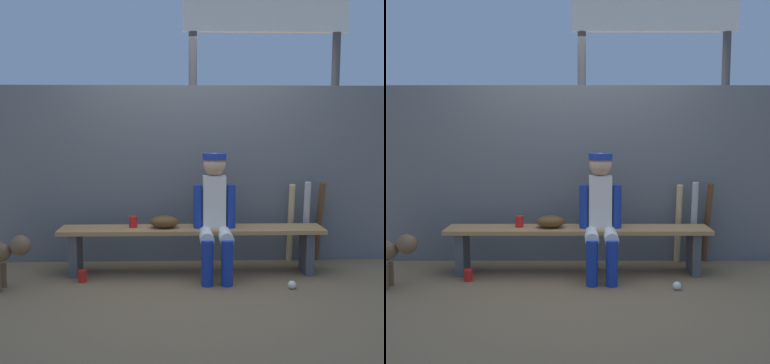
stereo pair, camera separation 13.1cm
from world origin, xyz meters
TOP-DOWN VIEW (x-y plane):
  - ground_plane at (0.00, 0.00)m, footprint 30.00×30.00m
  - chainlink_fence at (0.00, 0.45)m, footprint 4.47×0.03m
  - dugout_bench at (0.00, 0.00)m, footprint 2.58×0.36m
  - player_seated at (0.22, -0.11)m, footprint 0.41×0.55m
  - baseball_glove at (-0.27, 0.00)m, footprint 0.28×0.20m
  - bat_wood_natural at (1.06, 0.35)m, footprint 0.08×0.19m
  - bat_aluminum_silver at (1.21, 0.29)m, footprint 0.08×0.19m
  - bat_wood_dark at (1.37, 0.36)m, footprint 0.07×0.24m
  - baseball at (0.88, -0.49)m, footprint 0.07×0.07m
  - cup_on_ground at (-1.03, -0.24)m, footprint 0.08×0.08m
  - cup_on_bench at (-0.58, 0.03)m, footprint 0.08×0.08m
  - scoreboard at (0.96, 1.17)m, footprint 2.23×0.27m

SIDE VIEW (x-z plane):
  - ground_plane at x=0.00m, z-range 0.00..0.00m
  - baseball at x=0.88m, z-range 0.00..0.07m
  - cup_on_ground at x=-1.03m, z-range 0.00..0.11m
  - dugout_bench at x=0.00m, z-range 0.13..0.59m
  - bat_wood_natural at x=1.06m, z-range 0.00..0.85m
  - bat_wood_dark at x=1.37m, z-range 0.00..0.87m
  - bat_aluminum_silver at x=1.21m, z-range 0.00..0.88m
  - cup_on_bench at x=-0.58m, z-range 0.46..0.57m
  - baseball_glove at x=-0.27m, z-range 0.46..0.58m
  - player_seated at x=0.22m, z-range 0.05..1.24m
  - chainlink_fence at x=0.00m, z-range 0.00..1.87m
  - scoreboard at x=0.96m, z-range 0.74..4.37m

